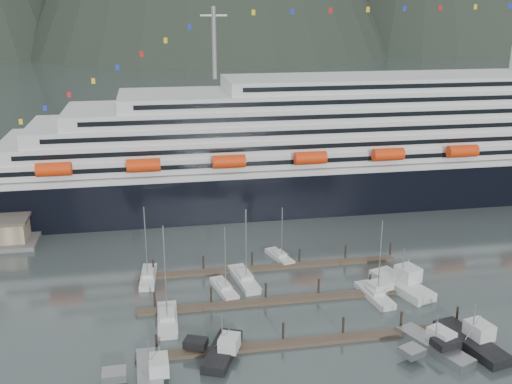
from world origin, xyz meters
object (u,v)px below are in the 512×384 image
sailboat_b (244,279)px  trawler_c (434,346)px  sailboat_c (224,289)px  sailboat_f (280,257)px  trawler_e (401,284)px  sailboat_h (375,295)px  trawler_a (149,375)px  sailboat_a (167,320)px  cruise_ship (376,149)px  trawler_b (222,350)px  trawler_d (471,341)px  sailboat_e (148,277)px

sailboat_b → trawler_c: size_ratio=1.17×
sailboat_c → sailboat_f: 16.86m
trawler_c → trawler_e: 19.03m
sailboat_h → trawler_a: 40.59m
sailboat_a → sailboat_c: sailboat_a is taller
cruise_ship → trawler_c: 73.07m
cruise_ship → sailboat_c: (-44.39, -46.56, -11.64)m
sailboat_c → trawler_b: 19.51m
sailboat_c → trawler_d: (32.23, -23.41, 0.52)m
sailboat_b → sailboat_f: size_ratio=1.30×
sailboat_a → trawler_e: sailboat_a is taller
sailboat_b → sailboat_h: 22.56m
sailboat_e → sailboat_b: bearing=-98.9°
sailboat_a → sailboat_c: size_ratio=1.36×
trawler_e → sailboat_c: bearing=63.3°
cruise_ship → trawler_b: 81.80m
sailboat_a → trawler_b: size_ratio=1.57×
sailboat_h → trawler_c: (2.40, -16.61, 0.37)m
trawler_b → sailboat_b: bearing=5.5°
cruise_ship → sailboat_b: cruise_ship is taller
sailboat_a → sailboat_h: (34.14, 2.08, -0.03)m
sailboat_a → trawler_d: size_ratio=1.31×
sailboat_a → trawler_c: sailboat_a is taller
sailboat_e → sailboat_f: 25.26m
sailboat_e → sailboat_h: (36.89, -13.76, 0.01)m
sailboat_c → trawler_b: (-2.82, -19.30, 0.45)m
trawler_c → trawler_d: trawler_d is taller
sailboat_a → trawler_a: (-2.92, -14.48, 0.38)m
sailboat_e → trawler_b: (9.78, -26.24, 0.43)m
sailboat_e → trawler_d: sailboat_e is taller
sailboat_b → trawler_d: size_ratio=1.12×
cruise_ship → trawler_d: 71.89m
sailboat_a → sailboat_h: sailboat_a is taller
cruise_ship → sailboat_f: (-32.17, -34.95, -11.65)m
sailboat_f → trawler_c: size_ratio=0.90×
sailboat_a → trawler_b: bearing=-144.9°
trawler_d → cruise_ship: bearing=-22.7°
sailboat_e → trawler_c: bearing=-123.3°
sailboat_c → sailboat_f: size_ratio=1.12×
trawler_b → trawler_e: bearing=-43.4°
sailboat_a → trawler_c: (36.53, -14.53, 0.35)m
trawler_b → trawler_c: (29.51, -4.13, -0.05)m
sailboat_e → sailboat_h: size_ratio=1.00×
sailboat_c → trawler_c: size_ratio=1.01×
sailboat_e → cruise_ship: bearing=-50.8°
trawler_e → trawler_b: bearing=96.3°
trawler_a → sailboat_e: bearing=-1.9°
sailboat_h → trawler_e: (5.53, 2.16, 0.57)m
sailboat_f → cruise_ship: bearing=-58.4°
sailboat_c → trawler_b: size_ratio=1.16×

